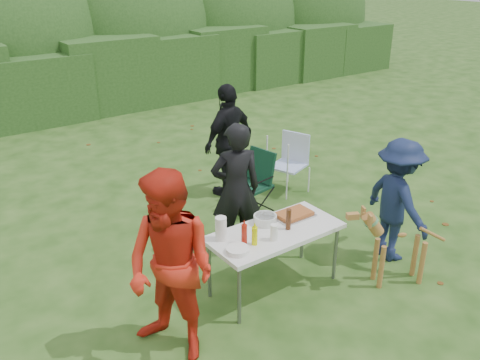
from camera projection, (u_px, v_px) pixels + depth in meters
ground at (246, 285)px, 5.85m from camera, size 80.00×80.00×0.00m
hedge_row at (36, 83)px, 11.45m from camera, size 22.00×1.40×1.70m
shrub_backdrop at (12, 41)px, 12.34m from camera, size 20.00×2.60×3.20m
folding_table at (275, 235)px, 5.54m from camera, size 1.50×0.70×0.74m
person_cook at (236, 190)px, 6.20m from camera, size 0.73×0.60×1.71m
person_red_jacket at (171, 269)px, 4.51m from camera, size 0.98×1.09×1.85m
person_black_puffy at (229, 141)px, 7.79m from camera, size 1.11×0.69×1.76m
child at (397, 201)px, 6.11m from camera, size 0.77×1.10×1.55m
dog at (401, 246)px, 5.74m from camera, size 1.05×0.78×0.93m
camping_chair at (251, 183)px, 7.37m from camera, size 0.67×0.67×0.92m
lawn_chair at (288, 163)px, 8.05m from camera, size 0.70×0.70×0.93m
food_tray at (294, 216)px, 5.81m from camera, size 0.45×0.30×0.02m
focaccia_bread at (294, 214)px, 5.79m from camera, size 0.40×0.26×0.04m
mustard_bottle at (255, 236)px, 5.21m from camera, size 0.06×0.06×0.20m
ketchup_bottle at (244, 234)px, 5.22m from camera, size 0.06×0.06×0.22m
beer_bottle at (289, 219)px, 5.50m from camera, size 0.06×0.06×0.24m
paper_towel_roll at (221, 229)px, 5.29m from camera, size 0.12×0.12×0.26m
cup_stack at (274, 232)px, 5.29m from camera, size 0.08×0.08×0.18m
pasta_bowl at (265, 219)px, 5.64m from camera, size 0.26×0.26×0.10m
plate_stack at (238, 250)px, 5.10m from camera, size 0.24×0.24×0.05m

